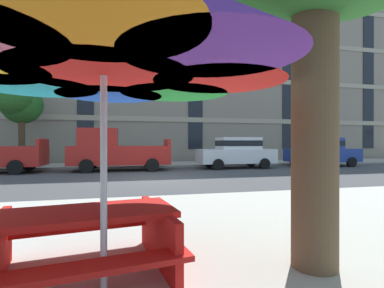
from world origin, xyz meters
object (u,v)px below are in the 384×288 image
(sedan_blue, at_px, (321,151))
(picnic_table, at_px, (83,239))
(sedan_white, at_px, (237,152))
(patio_umbrella, at_px, (104,50))
(street_tree_left, at_px, (18,101))
(pickup_red_midblock, at_px, (116,151))

(sedan_blue, height_order, picnic_table, sedan_blue)
(sedan_white, distance_m, patio_umbrella, 14.29)
(street_tree_left, distance_m, patio_umbrella, 16.89)
(pickup_red_midblock, xyz_separation_m, sedan_blue, (12.42, -0.00, -0.08))
(sedan_white, relative_size, street_tree_left, 0.84)
(pickup_red_midblock, bearing_deg, patio_umbrella, -88.40)
(sedan_blue, bearing_deg, pickup_red_midblock, 180.00)
(sedan_white, bearing_deg, street_tree_left, 166.31)
(picnic_table, bearing_deg, sedan_white, 61.70)
(patio_umbrella, bearing_deg, sedan_white, 63.23)
(sedan_blue, distance_m, picnic_table, 17.41)
(pickup_red_midblock, relative_size, sedan_blue, 1.16)
(patio_umbrella, bearing_deg, sedan_blue, 46.47)
(sedan_blue, bearing_deg, sedan_white, 180.00)
(sedan_white, bearing_deg, picnic_table, -118.30)
(sedan_blue, bearing_deg, picnic_table, -134.93)
(sedan_white, height_order, picnic_table, sedan_white)
(sedan_blue, xyz_separation_m, picnic_table, (-12.29, -12.32, -0.46))
(sedan_white, distance_m, picnic_table, 14.00)
(sedan_blue, xyz_separation_m, street_tree_left, (-18.04, 3.01, 2.95))
(street_tree_left, height_order, picnic_table, street_tree_left)
(pickup_red_midblock, bearing_deg, picnic_table, -89.41)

